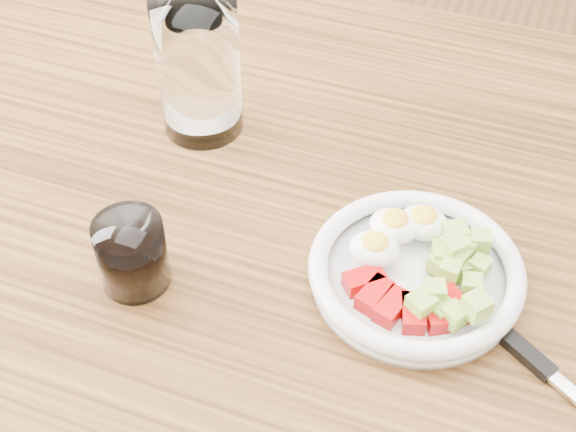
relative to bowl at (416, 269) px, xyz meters
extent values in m
cube|color=brown|center=(-0.76, 0.35, -0.42)|extent=(0.07, 0.07, 0.73)
cube|color=brown|center=(-0.11, 0.00, -0.04)|extent=(1.50, 0.90, 0.04)
cylinder|color=white|center=(0.00, 0.00, -0.01)|extent=(0.18, 0.18, 0.01)
torus|color=white|center=(0.00, 0.00, 0.00)|extent=(0.19, 0.19, 0.02)
cube|color=#B30B0B|center=(-0.04, -0.03, 0.00)|extent=(0.04, 0.04, 0.02)
cube|color=#B30B0B|center=(-0.03, -0.04, 0.00)|extent=(0.03, 0.04, 0.02)
cube|color=#B30B0B|center=(-0.01, -0.05, 0.00)|extent=(0.03, 0.04, 0.02)
cube|color=#B30B0B|center=(0.01, -0.05, 0.00)|extent=(0.03, 0.04, 0.02)
cube|color=#B30B0B|center=(0.03, -0.04, 0.00)|extent=(0.03, 0.04, 0.02)
cube|color=#B30B0B|center=(0.04, -0.03, 0.00)|extent=(0.04, 0.04, 0.02)
ellipsoid|color=white|center=(-0.03, 0.03, 0.01)|extent=(0.05, 0.04, 0.02)
ellipsoid|color=yellow|center=(-0.03, 0.03, 0.02)|extent=(0.02, 0.02, 0.01)
ellipsoid|color=white|center=(-0.01, 0.05, 0.01)|extent=(0.05, 0.04, 0.02)
ellipsoid|color=yellow|center=(-0.01, 0.05, 0.02)|extent=(0.02, 0.02, 0.01)
ellipsoid|color=white|center=(-0.04, 0.00, 0.01)|extent=(0.05, 0.04, 0.02)
ellipsoid|color=yellow|center=(-0.04, 0.00, 0.02)|extent=(0.02, 0.02, 0.01)
cube|color=#ABD250|center=(0.03, 0.02, 0.02)|extent=(0.03, 0.03, 0.02)
cube|color=#ABD250|center=(0.02, 0.02, 0.01)|extent=(0.03, 0.03, 0.02)
cube|color=#ABD250|center=(0.01, -0.05, 0.01)|extent=(0.03, 0.03, 0.02)
cube|color=#ABD250|center=(0.02, 0.04, 0.01)|extent=(0.03, 0.03, 0.02)
cube|color=#ABD250|center=(0.05, -0.01, 0.01)|extent=(0.02, 0.02, 0.02)
cube|color=#ABD250|center=(0.03, 0.03, 0.02)|extent=(0.02, 0.02, 0.02)
cube|color=#ABD250|center=(0.02, -0.03, 0.01)|extent=(0.02, 0.02, 0.02)
cube|color=#ABD250|center=(0.05, 0.01, 0.01)|extent=(0.02, 0.02, 0.02)
cube|color=#ABD250|center=(0.03, 0.02, 0.01)|extent=(0.03, 0.03, 0.02)
cube|color=#ABD250|center=(0.04, 0.01, 0.01)|extent=(0.02, 0.02, 0.02)
cube|color=#ABD250|center=(0.06, -0.04, 0.02)|extent=(0.03, 0.03, 0.02)
cube|color=#ABD250|center=(0.04, -0.04, 0.01)|extent=(0.02, 0.02, 0.02)
cube|color=#ABD250|center=(0.02, 0.01, 0.01)|extent=(0.02, 0.02, 0.02)
cube|color=#ABD250|center=(0.03, -0.04, 0.00)|extent=(0.03, 0.03, 0.02)
cube|color=#ABD250|center=(0.03, 0.00, 0.01)|extent=(0.02, 0.02, 0.02)
cube|color=#ABD250|center=(0.05, 0.04, 0.02)|extent=(0.02, 0.02, 0.02)
cube|color=black|center=(0.08, -0.03, -0.01)|extent=(0.10, 0.07, 0.01)
cylinder|color=white|center=(-0.27, 0.13, 0.06)|extent=(0.09, 0.09, 0.15)
cylinder|color=white|center=(-0.23, -0.08, 0.02)|extent=(0.06, 0.06, 0.07)
cylinder|color=black|center=(-0.23, -0.08, 0.02)|extent=(0.05, 0.05, 0.06)
camera|label=1|loc=(0.05, -0.46, 0.54)|focal=50.00mm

